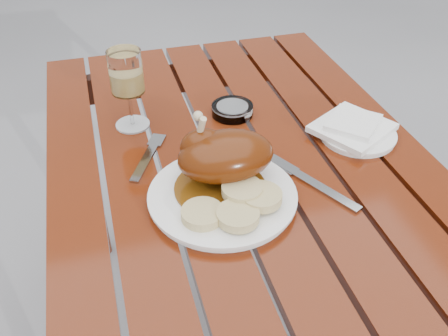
% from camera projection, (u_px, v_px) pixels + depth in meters
% --- Properties ---
extents(table, '(0.80, 1.20, 0.75)m').
position_uv_depth(table, '(238.00, 275.00, 1.29)').
color(table, maroon).
rests_on(table, ground).
extents(dinner_plate, '(0.36, 0.36, 0.02)m').
position_uv_depth(dinner_plate, '(222.00, 197.00, 0.95)').
color(dinner_plate, white).
rests_on(dinner_plate, table).
extents(roast_duck, '(0.20, 0.18, 0.14)m').
position_uv_depth(roast_duck, '(222.00, 156.00, 0.95)').
color(roast_duck, '#5C330A').
rests_on(roast_duck, dinner_plate).
extents(bread_dumplings, '(0.19, 0.13, 0.03)m').
position_uv_depth(bread_dumplings, '(236.00, 204.00, 0.90)').
color(bread_dumplings, tan).
rests_on(bread_dumplings, dinner_plate).
extents(wine_glass, '(0.10, 0.10, 0.19)m').
position_uv_depth(wine_glass, '(128.00, 90.00, 1.11)').
color(wine_glass, '#DEBD65').
rests_on(wine_glass, table).
extents(side_plate, '(0.22, 0.22, 0.01)m').
position_uv_depth(side_plate, '(357.00, 134.00, 1.12)').
color(side_plate, white).
rests_on(side_plate, table).
extents(napkin, '(0.21, 0.20, 0.01)m').
position_uv_depth(napkin, '(352.00, 128.00, 1.12)').
color(napkin, white).
rests_on(napkin, side_plate).
extents(ashtray, '(0.13, 0.13, 0.03)m').
position_uv_depth(ashtray, '(232.00, 110.00, 1.20)').
color(ashtray, '#B2B7BC').
rests_on(ashtray, table).
extents(fork, '(0.09, 0.15, 0.01)m').
position_uv_depth(fork, '(146.00, 159.00, 1.06)').
color(fork, gray).
rests_on(fork, table).
extents(knife, '(0.12, 0.20, 0.01)m').
position_uv_depth(knife, '(314.00, 184.00, 0.99)').
color(knife, gray).
rests_on(knife, table).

